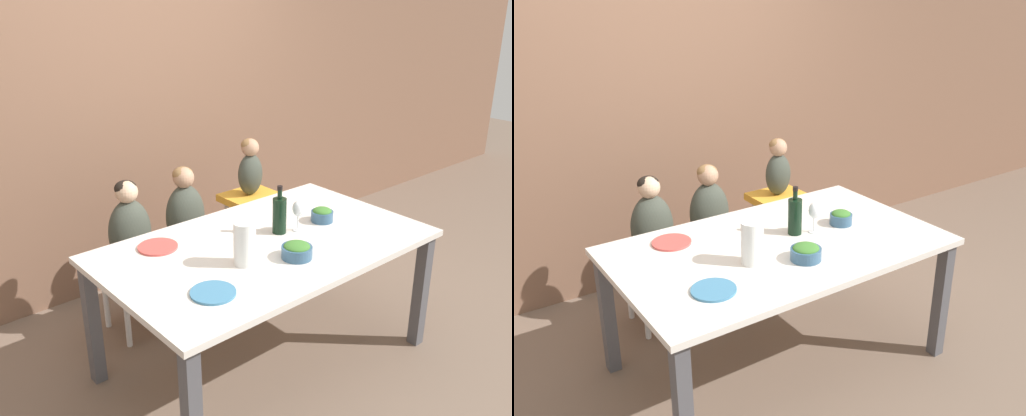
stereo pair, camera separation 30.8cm
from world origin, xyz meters
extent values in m
plane|color=#705B4C|center=(0.00, 0.00, 0.00)|extent=(14.00, 14.00, 0.00)
cube|color=brown|center=(0.00, 1.41, 1.35)|extent=(10.00, 0.06, 2.70)
cube|color=silver|center=(0.00, 0.00, 0.75)|extent=(1.77, 1.06, 0.03)
cube|color=#4C4C51|center=(0.83, -0.47, 0.36)|extent=(0.07, 0.07, 0.73)
cube|color=#4C4C51|center=(-0.83, 0.47, 0.36)|extent=(0.07, 0.07, 0.73)
cube|color=#4C4C51|center=(0.83, 0.47, 0.36)|extent=(0.07, 0.07, 0.73)
cylinder|color=silver|center=(-0.54, 0.64, 0.21)|extent=(0.04, 0.04, 0.41)
cylinder|color=silver|center=(-0.26, 0.64, 0.21)|extent=(0.04, 0.04, 0.41)
cylinder|color=silver|center=(-0.54, 0.92, 0.21)|extent=(0.04, 0.04, 0.41)
cylinder|color=silver|center=(-0.26, 0.92, 0.21)|extent=(0.04, 0.04, 0.41)
cube|color=tan|center=(-0.40, 0.78, 0.44)|extent=(0.44, 0.37, 0.05)
cylinder|color=silver|center=(-0.14, 0.64, 0.21)|extent=(0.04, 0.04, 0.41)
cylinder|color=silver|center=(0.14, 0.64, 0.21)|extent=(0.04, 0.04, 0.41)
cylinder|color=silver|center=(-0.14, 0.92, 0.21)|extent=(0.04, 0.04, 0.41)
cylinder|color=silver|center=(0.14, 0.92, 0.21)|extent=(0.04, 0.04, 0.41)
cube|color=tan|center=(0.00, 0.78, 0.44)|extent=(0.44, 0.37, 0.05)
cylinder|color=silver|center=(0.43, 0.66, 0.32)|extent=(0.04, 0.04, 0.64)
cylinder|color=silver|center=(0.67, 0.66, 0.32)|extent=(0.04, 0.04, 0.64)
cylinder|color=silver|center=(0.43, 0.90, 0.32)|extent=(0.04, 0.04, 0.64)
cylinder|color=silver|center=(0.67, 0.90, 0.32)|extent=(0.04, 0.04, 0.64)
cube|color=gold|center=(0.55, 0.78, 0.67)|extent=(0.37, 0.32, 0.05)
ellipsoid|color=#3D4238|center=(-0.40, 0.78, 0.67)|extent=(0.27, 0.20, 0.42)
sphere|color=#D6AD89|center=(-0.40, 0.78, 0.94)|extent=(0.14, 0.14, 0.14)
ellipsoid|color=black|center=(-0.40, 0.79, 0.96)|extent=(0.13, 0.13, 0.09)
ellipsoid|color=#3D4238|center=(0.00, 0.78, 0.67)|extent=(0.27, 0.20, 0.42)
sphere|color=tan|center=(0.00, 0.78, 0.94)|extent=(0.14, 0.14, 0.14)
ellipsoid|color=olive|center=(0.00, 0.79, 0.96)|extent=(0.13, 0.13, 0.09)
ellipsoid|color=#3D4238|center=(0.55, 0.78, 0.84)|extent=(0.19, 0.14, 0.29)
sphere|color=tan|center=(0.55, 0.78, 1.03)|extent=(0.12, 0.12, 0.12)
ellipsoid|color=olive|center=(0.55, 0.79, 1.05)|extent=(0.12, 0.12, 0.09)
cylinder|color=black|center=(0.15, 0.05, 0.87)|extent=(0.08, 0.08, 0.20)
cylinder|color=black|center=(0.15, 0.05, 1.00)|extent=(0.03, 0.03, 0.07)
cylinder|color=black|center=(0.15, 0.05, 1.03)|extent=(0.03, 0.03, 0.02)
cylinder|color=white|center=(-0.24, -0.11, 0.88)|extent=(0.11, 0.11, 0.23)
cylinder|color=white|center=(0.25, 0.01, 0.77)|extent=(0.06, 0.06, 0.00)
cylinder|color=white|center=(0.25, 0.01, 0.81)|extent=(0.01, 0.01, 0.08)
ellipsoid|color=white|center=(0.25, 0.01, 0.90)|extent=(0.06, 0.06, 0.09)
cylinder|color=#335675|center=(0.01, -0.24, 0.80)|extent=(0.16, 0.16, 0.06)
ellipsoid|color=#3D752D|center=(0.01, -0.24, 0.83)|extent=(0.14, 0.14, 0.04)
cylinder|color=#335675|center=(0.45, 0.01, 0.80)|extent=(0.13, 0.13, 0.06)
ellipsoid|color=#3D752D|center=(0.45, 0.01, 0.83)|extent=(0.11, 0.11, 0.04)
cylinder|color=teal|center=(-0.54, -0.25, 0.77)|extent=(0.21, 0.21, 0.01)
cylinder|color=#D14C47|center=(-0.48, 0.33, 0.77)|extent=(0.21, 0.21, 0.01)
camera|label=1|loc=(-1.86, -2.10, 2.09)|focal=40.00mm
camera|label=2|loc=(-1.61, -2.28, 2.09)|focal=40.00mm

